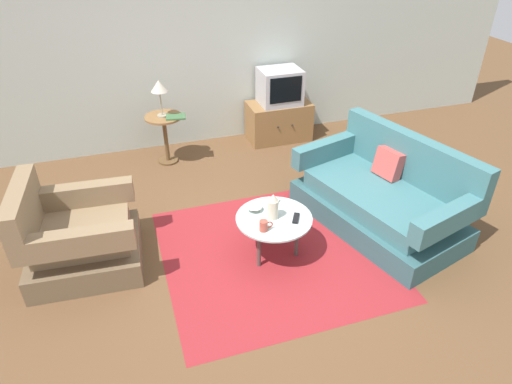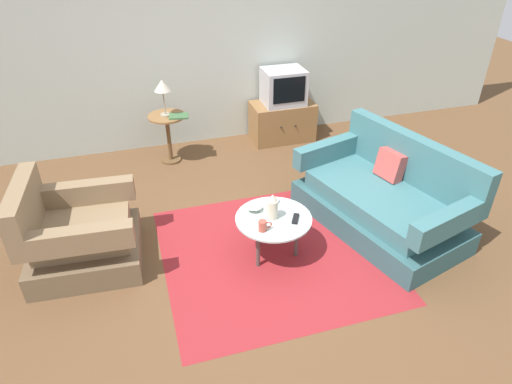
{
  "view_description": "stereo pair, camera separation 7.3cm",
  "coord_description": "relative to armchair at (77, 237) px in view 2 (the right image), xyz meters",
  "views": [
    {
      "loc": [
        -1.06,
        -3.12,
        2.77
      ],
      "look_at": [
        0.01,
        0.18,
        0.55
      ],
      "focal_mm": 31.72,
      "sensor_mm": 36.0,
      "label": 1
    },
    {
      "loc": [
        -0.99,
        -3.14,
        2.77
      ],
      "look_at": [
        0.01,
        0.18,
        0.55
      ],
      "focal_mm": 31.72,
      "sensor_mm": 36.0,
      "label": 2
    }
  ],
  "objects": [
    {
      "name": "ground_plane",
      "position": [
        1.59,
        -0.32,
        -0.29
      ],
      "size": [
        16.0,
        16.0,
        0.0
      ],
      "primitive_type": "plane",
      "color": "brown"
    },
    {
      "name": "back_wall",
      "position": [
        1.59,
        2.25,
        1.06
      ],
      "size": [
        9.0,
        0.12,
        2.7
      ],
      "primitive_type": "cube",
      "color": "#B2BCB2",
      "rests_on": "ground"
    },
    {
      "name": "area_rug",
      "position": [
        1.69,
        -0.38,
        -0.29
      ],
      "size": [
        2.01,
        1.96,
        0.0
      ],
      "primitive_type": "cube",
      "color": "maroon",
      "rests_on": "ground"
    },
    {
      "name": "armchair",
      "position": [
        0.0,
        0.0,
        0.0
      ],
      "size": [
        0.99,
        0.92,
        0.86
      ],
      "rotation": [
        0.0,
        0.0,
        -1.64
      ],
      "color": "brown",
      "rests_on": "ground"
    },
    {
      "name": "couch",
      "position": [
        2.9,
        -0.24,
        -0.0
      ],
      "size": [
        1.34,
        1.86,
        0.89
      ],
      "rotation": [
        0.0,
        0.0,
        1.85
      ],
      "color": "#325C60",
      "rests_on": "ground"
    },
    {
      "name": "coffee_table",
      "position": [
        1.69,
        -0.38,
        0.08
      ],
      "size": [
        0.69,
        0.69,
        0.42
      ],
      "color": "#B2C6C1",
      "rests_on": "ground"
    },
    {
      "name": "side_table",
      "position": [
        1.03,
        1.72,
        0.15
      ],
      "size": [
        0.45,
        0.45,
        0.62
      ],
      "color": "olive",
      "rests_on": "ground"
    },
    {
      "name": "tv_stand",
      "position": [
        2.6,
        1.92,
        -0.03
      ],
      "size": [
        0.84,
        0.49,
        0.52
      ],
      "color": "olive",
      "rests_on": "ground"
    },
    {
      "name": "television",
      "position": [
        2.6,
        1.91,
        0.45
      ],
      "size": [
        0.53,
        0.44,
        0.46
      ],
      "color": "#B7B7BC",
      "rests_on": "tv_stand"
    },
    {
      "name": "table_lamp",
      "position": [
        1.03,
        1.71,
        0.68
      ],
      "size": [
        0.2,
        0.2,
        0.44
      ],
      "color": "#9E937A",
      "rests_on": "side_table"
    },
    {
      "name": "vase",
      "position": [
        1.68,
        -0.38,
        0.24
      ],
      "size": [
        0.1,
        0.1,
        0.24
      ],
      "color": "beige",
      "rests_on": "coffee_table"
    },
    {
      "name": "mug",
      "position": [
        1.55,
        -0.53,
        0.17
      ],
      "size": [
        0.12,
        0.07,
        0.1
      ],
      "color": "#B74C3D",
      "rests_on": "coffee_table"
    },
    {
      "name": "bowl",
      "position": [
        1.56,
        -0.23,
        0.15
      ],
      "size": [
        0.14,
        0.14,
        0.04
      ],
      "color": "silver",
      "rests_on": "coffee_table"
    },
    {
      "name": "tv_remote_dark",
      "position": [
        1.87,
        -0.47,
        0.13
      ],
      "size": [
        0.11,
        0.15,
        0.02
      ],
      "rotation": [
        0.0,
        0.0,
        1.07
      ],
      "color": "black",
      "rests_on": "coffee_table"
    },
    {
      "name": "tv_remote_silver",
      "position": [
        1.76,
        -0.19,
        0.13
      ],
      "size": [
        0.15,
        0.14,
        0.02
      ],
      "rotation": [
        0.0,
        0.0,
        0.74
      ],
      "color": "#B2B2B7",
      "rests_on": "coffee_table"
    },
    {
      "name": "book",
      "position": [
        1.17,
        1.62,
        0.34
      ],
      "size": [
        0.25,
        0.21,
        0.02
      ],
      "rotation": [
        0.0,
        0.0,
        -0.17
      ],
      "color": "#3D663D",
      "rests_on": "side_table"
    }
  ]
}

